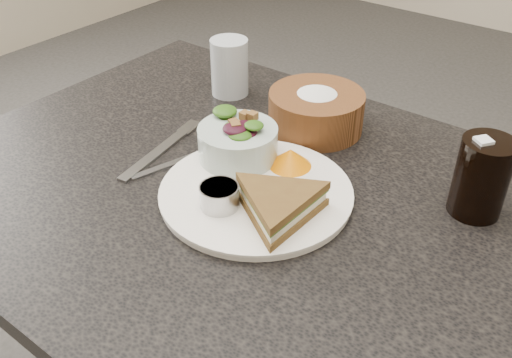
{
  "coord_description": "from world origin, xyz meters",
  "views": [
    {
      "loc": [
        0.38,
        -0.52,
        1.22
      ],
      "look_at": [
        -0.01,
        -0.01,
        0.78
      ],
      "focal_mm": 40.0,
      "sensor_mm": 36.0,
      "label": 1
    }
  ],
  "objects_px": {
    "dressing_ramekin": "(219,197)",
    "bread_basket": "(316,105)",
    "sandwich": "(279,205)",
    "cola_glass": "(482,174)",
    "salad_bowl": "(238,137)",
    "dinner_plate": "(256,193)",
    "water_glass": "(230,67)"
  },
  "relations": [
    {
      "from": "sandwich",
      "to": "cola_glass",
      "type": "bearing_deg",
      "value": 75.93
    },
    {
      "from": "salad_bowl",
      "to": "dressing_ramekin",
      "type": "xyz_separation_m",
      "value": [
        0.06,
        -0.11,
        -0.02
      ]
    },
    {
      "from": "sandwich",
      "to": "salad_bowl",
      "type": "bearing_deg",
      "value": -179.04
    },
    {
      "from": "dinner_plate",
      "to": "cola_glass",
      "type": "xyz_separation_m",
      "value": [
        0.25,
        0.15,
        0.05
      ]
    },
    {
      "from": "sandwich",
      "to": "dressing_ramekin",
      "type": "bearing_deg",
      "value": -127.0
    },
    {
      "from": "dressing_ramekin",
      "to": "water_glass",
      "type": "relative_size",
      "value": 0.51
    },
    {
      "from": "dressing_ramekin",
      "to": "cola_glass",
      "type": "xyz_separation_m",
      "value": [
        0.27,
        0.21,
        0.03
      ]
    },
    {
      "from": "dinner_plate",
      "to": "dressing_ramekin",
      "type": "distance_m",
      "value": 0.06
    },
    {
      "from": "dressing_ramekin",
      "to": "bread_basket",
      "type": "bearing_deg",
      "value": 94.63
    },
    {
      "from": "salad_bowl",
      "to": "bread_basket",
      "type": "xyz_separation_m",
      "value": [
        0.03,
        0.16,
        -0.0
      ]
    },
    {
      "from": "bread_basket",
      "to": "cola_glass",
      "type": "distance_m",
      "value": 0.29
    },
    {
      "from": "salad_bowl",
      "to": "dinner_plate",
      "type": "bearing_deg",
      "value": -34.85
    },
    {
      "from": "sandwich",
      "to": "dressing_ramekin",
      "type": "relative_size",
      "value": 2.75
    },
    {
      "from": "salad_bowl",
      "to": "dressing_ramekin",
      "type": "height_order",
      "value": "salad_bowl"
    },
    {
      "from": "water_glass",
      "to": "dinner_plate",
      "type": "bearing_deg",
      "value": -44.07
    },
    {
      "from": "sandwich",
      "to": "dinner_plate",
      "type": "bearing_deg",
      "value": -174.33
    },
    {
      "from": "dressing_ramekin",
      "to": "cola_glass",
      "type": "relative_size",
      "value": 0.44
    },
    {
      "from": "dinner_plate",
      "to": "cola_glass",
      "type": "height_order",
      "value": "cola_glass"
    },
    {
      "from": "dressing_ramekin",
      "to": "water_glass",
      "type": "xyz_separation_m",
      "value": [
        -0.22,
        0.28,
        0.02
      ]
    },
    {
      "from": "dinner_plate",
      "to": "dressing_ramekin",
      "type": "bearing_deg",
      "value": -105.6
    },
    {
      "from": "sandwich",
      "to": "salad_bowl",
      "type": "xyz_separation_m",
      "value": [
        -0.13,
        0.08,
        0.01
      ]
    },
    {
      "from": "salad_bowl",
      "to": "water_glass",
      "type": "distance_m",
      "value": 0.24
    },
    {
      "from": "water_glass",
      "to": "sandwich",
      "type": "bearing_deg",
      "value": -41.15
    },
    {
      "from": "dinner_plate",
      "to": "water_glass",
      "type": "height_order",
      "value": "water_glass"
    },
    {
      "from": "salad_bowl",
      "to": "dressing_ramekin",
      "type": "relative_size",
      "value": 2.24
    },
    {
      "from": "sandwich",
      "to": "bread_basket",
      "type": "xyz_separation_m",
      "value": [
        -0.1,
        0.24,
        0.01
      ]
    },
    {
      "from": "cola_glass",
      "to": "dinner_plate",
      "type": "bearing_deg",
      "value": -148.57
    },
    {
      "from": "sandwich",
      "to": "cola_glass",
      "type": "height_order",
      "value": "cola_glass"
    },
    {
      "from": "dinner_plate",
      "to": "salad_bowl",
      "type": "relative_size",
      "value": 2.24
    },
    {
      "from": "dressing_ramekin",
      "to": "water_glass",
      "type": "distance_m",
      "value": 0.36
    },
    {
      "from": "water_glass",
      "to": "bread_basket",
      "type": "bearing_deg",
      "value": -4.72
    },
    {
      "from": "bread_basket",
      "to": "sandwich",
      "type": "bearing_deg",
      "value": -68.0
    }
  ]
}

